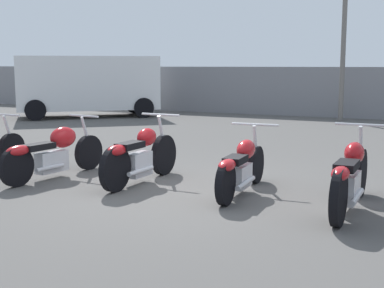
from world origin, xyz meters
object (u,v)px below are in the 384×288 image
Objects in this scene: motorcycle_slot_2 at (140,156)px; motorcycle_slot_3 at (241,167)px; parked_van at (88,83)px; motorcycle_slot_1 at (54,152)px; motorcycle_slot_4 at (350,177)px.

motorcycle_slot_3 is at bearing 2.80° from motorcycle_slot_2.
motorcycle_slot_2 is 0.43× the size of parked_van.
motorcycle_slot_1 is 3.16m from motorcycle_slot_3.
parked_van reaches higher than motorcycle_slot_2.
motorcycle_slot_4 is (4.69, 0.04, 0.00)m from motorcycle_slot_1.
motorcycle_slot_4 reaches higher than motorcycle_slot_1.
motorcycle_slot_1 is 0.45× the size of parked_van.
motorcycle_slot_2 is (1.47, 0.26, 0.00)m from motorcycle_slot_1.
motorcycle_slot_2 is 11.19m from parked_van.
parked_van reaches higher than motorcycle_slot_1.
parked_van reaches higher than motorcycle_slot_3.
motorcycle_slot_1 is 1.08× the size of motorcycle_slot_3.
motorcycle_slot_2 is at bearing -1.22° from parked_van.
motorcycle_slot_1 is 4.69m from motorcycle_slot_4.
motorcycle_slot_2 reaches higher than motorcycle_slot_3.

